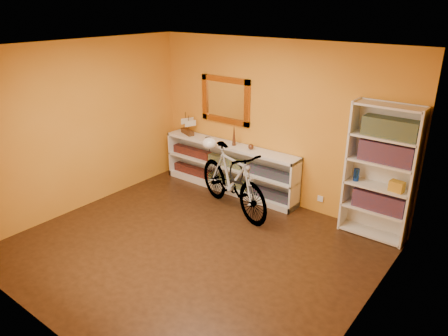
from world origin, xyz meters
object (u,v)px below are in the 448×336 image
Objects in this scene: bicycle at (232,180)px; helmet at (209,143)px; console_unit at (229,168)px; bookcase at (380,173)px.

bicycle is 7.18× the size of helmet.
helmet reaches higher than console_unit.
console_unit is 2.57m from bookcase.
bicycle is at bearing -19.73° from helmet.
helmet is at bearing 90.00° from bicycle.
console_unit is at bearing -179.43° from bookcase.
helmet is at bearing -171.85° from bookcase.
console_unit is 1.44× the size of bicycle.
helmet is (-0.14, -0.36, 0.51)m from console_unit.
bookcase is at bearing 0.57° from console_unit.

